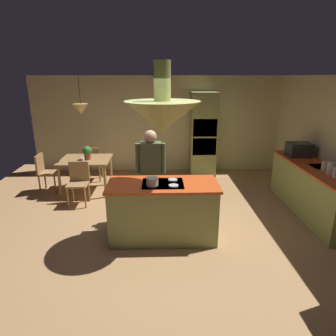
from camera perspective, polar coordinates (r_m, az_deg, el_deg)
The scene contains 18 objects.
ground at distance 5.13m, azimuth -0.99°, elevation -12.10°, with size 8.16×8.16×0.00m, color #AD7F51.
wall_back at distance 8.01m, azimuth -1.43°, elevation 8.43°, with size 6.80×0.10×2.55m, color beige.
kitchen_island at distance 4.73m, azimuth -0.99°, elevation -8.29°, with size 1.72×0.78×0.96m.
counter_run_right at distance 6.18m, azimuth 26.32°, elevation -3.81°, with size 0.73×2.50×0.94m.
oven_tower at distance 7.73m, azimuth 6.84°, elevation 6.48°, with size 0.66×0.62×2.15m.
dining_table at distance 6.83m, azimuth -15.69°, elevation 0.92°, with size 1.09×0.93×0.76m.
person_at_island at distance 5.17m, azimuth -3.35°, elevation -0.37°, with size 0.53×0.22×1.65m.
range_hood at distance 4.30m, azimuth -1.09°, elevation 10.27°, with size 1.10×1.10×1.00m.
pendant_light_over_table at distance 6.60m, azimuth -16.55°, elevation 10.94°, with size 0.32×0.32×0.82m.
chair_facing_island at distance 6.25m, azimuth -17.01°, elevation -2.27°, with size 0.40×0.40×0.87m.
chair_by_back_wall at distance 7.51m, azimuth -14.41°, elevation 1.25°, with size 0.40×0.40×0.87m.
chair_at_corner at distance 7.15m, azimuth -22.79°, elevation -0.41°, with size 0.40×0.40×0.87m.
potted_plant_on_table at distance 6.71m, azimuth -15.44°, elevation 3.00°, with size 0.20×0.20×0.30m.
cup_on_table at distance 6.57m, azimuth -16.23°, elevation 1.53°, with size 0.07×0.07×0.09m, color white.
canister_sugar at distance 5.66m, azimuth 29.04°, elevation -0.02°, with size 0.11×0.11×0.21m, color silver.
canister_tea at distance 5.81m, azimuth 28.15°, elevation 0.36°, with size 0.11×0.11×0.18m, color #E0B78C.
microwave_on_counter at distance 6.64m, azimuth 24.10°, elevation 3.31°, with size 0.46×0.36×0.28m, color #232326.
cooking_pot_on_cooktop at distance 4.40m, azimuth -3.08°, elevation -2.64°, with size 0.18×0.18×0.12m, color #B2B2B7.
Camera 1 is at (-0.06, -4.46, 2.53)m, focal length 31.36 mm.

